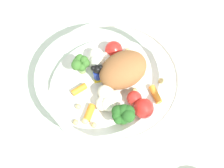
{
  "coord_description": "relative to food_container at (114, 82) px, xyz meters",
  "views": [
    {
      "loc": [
        -0.27,
        0.05,
        0.54
      ],
      "look_at": [
        -0.01,
        -0.01,
        0.04
      ],
      "focal_mm": 54.49,
      "sensor_mm": 36.0,
      "label": 1
    }
  ],
  "objects": [
    {
      "name": "ground_plane",
      "position": [
        0.01,
        0.02,
        -0.03
      ],
      "size": [
        2.4,
        2.4,
        0.0
      ],
      "primitive_type": "plane",
      "color": "silver"
    },
    {
      "name": "food_container",
      "position": [
        0.0,
        0.0,
        0.0
      ],
      "size": [
        0.23,
        0.23,
        0.06
      ],
      "color": "white",
      "rests_on": "ground_plane"
    }
  ]
}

